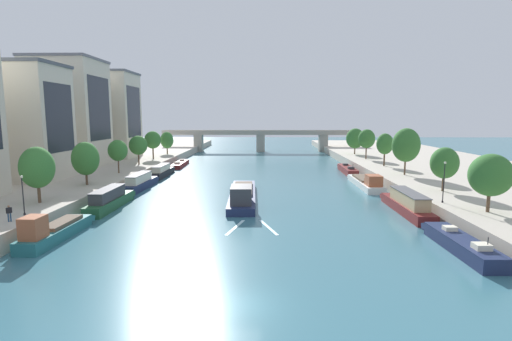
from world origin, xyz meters
TOP-DOWN VIEW (x-y plane):
  - ground_plane at (0.00, 0.00)m, footprint 400.00×400.00m
  - quay_left at (-39.17, 55.00)m, footprint 36.00×170.00m
  - quay_right at (39.17, 55.00)m, footprint 36.00×170.00m
  - barge_midriver at (-1.69, 30.87)m, footprint 4.26×21.70m
  - wake_behind_barge at (0.10, 17.40)m, footprint 5.60×5.98m
  - moored_boat_left_upstream at (-19.05, 12.70)m, footprint 2.55×11.31m
  - moored_boat_left_gap_after at (-18.84, 25.90)m, footprint 2.33×12.66m
  - moored_boat_left_second at (-19.24, 39.64)m, footprint 2.60×12.88m
  - moored_boat_left_far at (-19.14, 53.20)m, footprint 2.18×12.45m
  - moored_boat_left_near at (-18.98, 68.99)m, footprint 2.69×13.81m
  - moored_boat_right_upstream at (19.10, 10.44)m, footprint 2.50×11.60m
  - moored_boat_right_gap_after at (19.28, 24.33)m, footprint 2.37×14.36m
  - moored_boat_right_second at (18.80, 42.14)m, footprint 2.98×15.53m
  - moored_boat_right_near at (19.10, 58.84)m, footprint 2.44×13.17m
  - tree_left_by_lamp at (-24.98, 20.54)m, footprint 3.84×3.84m
  - tree_left_far at (-24.88, 32.54)m, footprint 3.89×3.89m
  - tree_left_distant at (-24.61, 44.48)m, footprint 3.39×3.39m
  - tree_left_third at (-25.08, 57.07)m, footprint 3.78×3.78m
  - tree_left_past_mid at (-25.01, 67.46)m, footprint 3.86×3.86m
  - tree_left_end_of_row at (-24.79, 79.90)m, footprint 3.47×3.47m
  - tree_right_nearest at (25.19, 17.27)m, footprint 4.33×4.33m
  - tree_right_far at (25.66, 28.83)m, footprint 3.67×3.67m
  - tree_right_end_of_row at (25.68, 43.43)m, footprint 4.67×4.67m
  - tree_right_distant at (25.83, 55.68)m, footprint 3.36×3.36m
  - tree_right_third at (25.43, 68.47)m, footprint 3.92×3.92m
  - tree_right_past_mid at (25.48, 80.34)m, footprint 4.77×4.77m
  - lamppost_left_bank at (-23.23, 14.83)m, footprint 0.28×0.28m
  - lamppost_right_bank at (22.44, 21.71)m, footprint 0.28×0.28m
  - building_left_corner at (-38.15, 37.38)m, footprint 15.13×10.34m
  - building_left_far_end at (-38.15, 54.87)m, footprint 13.00×12.74m
  - building_left_middle at (-38.15, 71.32)m, footprint 15.92×11.97m
  - bridge_far at (0.00, 108.36)m, footprint 66.35×4.40m
  - person_on_quay at (-23.09, 12.29)m, footprint 0.39×0.41m

SIDE VIEW (x-z plane):
  - ground_plane at x=0.00m, z-range 0.00..0.00m
  - wake_behind_barge at x=0.10m, z-range 0.00..0.03m
  - moored_boat_left_near at x=-18.98m, z-range -0.52..1.59m
  - moored_boat_right_upstream at x=19.10m, z-range -0.52..1.87m
  - moored_boat_right_near at x=19.10m, z-range -0.52..1.89m
  - moored_boat_right_second at x=18.80m, z-range -0.54..2.18m
  - barge_midriver at x=-1.69m, z-range -0.67..2.49m
  - moored_boat_left_upstream at x=-19.05m, z-range -0.65..2.54m
  - quay_left at x=-39.17m, z-range 0.00..1.92m
  - quay_right at x=39.17m, z-range 0.00..1.92m
  - moored_boat_left_far at x=-19.14m, z-range -0.19..2.19m
  - moored_boat_left_second at x=-19.24m, z-range -0.21..2.39m
  - moored_boat_left_gap_after at x=-18.84m, z-range -0.23..2.52m
  - moored_boat_right_gap_after at x=19.28m, z-range -0.23..2.56m
  - person_on_quay at x=-23.09m, z-range 2.04..3.66m
  - lamppost_left_bank at x=-23.23m, z-range 2.13..6.26m
  - lamppost_right_bank at x=22.44m, z-range 2.15..7.02m
  - bridge_far at x=0.00m, z-range 1.06..8.31m
  - tree_left_end_of_row at x=-24.79m, z-range 2.64..8.55m
  - tree_right_far at x=25.66m, z-range 2.78..8.75m
  - tree_left_far at x=-24.88m, z-range 2.64..9.00m
  - tree_right_nearest at x=25.19m, z-range 2.78..8.99m
  - tree_left_third at x=-25.08m, z-range 2.92..8.94m
  - tree_left_distant at x=-24.61m, z-range 3.00..8.93m
  - tree_left_by_lamp at x=-24.98m, z-range 2.79..9.39m
  - tree_right_past_mid at x=25.48m, z-range 2.68..9.54m
  - tree_right_distant at x=25.83m, z-range 3.09..9.71m
  - tree_left_past_mid at x=-25.01m, z-range 3.13..9.70m
  - tree_right_third at x=25.43m, z-range 3.19..10.22m
  - tree_right_end_of_row at x=25.68m, z-range 3.05..11.11m
  - building_left_corner at x=-38.15m, z-range 1.94..20.27m
  - building_left_middle at x=-38.15m, z-range 1.94..22.61m
  - building_left_far_end at x=-38.15m, z-range 1.94..23.46m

